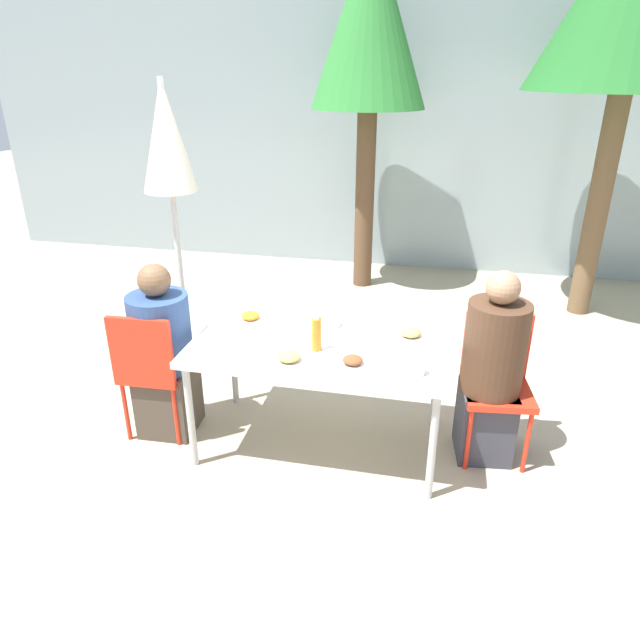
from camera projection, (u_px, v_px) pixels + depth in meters
name	position (u px, v px, depth m)	size (l,w,h in m)	color
ground_plane	(320.00, 443.00, 3.71)	(24.00, 24.00, 0.00)	tan
building_facade	(391.00, 137.00, 6.56)	(10.00, 0.20, 3.00)	#89999E
dining_table	(320.00, 351.00, 3.44)	(1.54, 0.86, 0.73)	white
chair_left	(151.00, 365.00, 3.60)	(0.42, 0.42, 0.88)	red
person_left	(164.00, 357.00, 3.65)	(0.38, 0.38, 1.16)	#473D33
chair_right	(496.00, 375.00, 3.48)	(0.44, 0.44, 0.88)	red
person_right	(491.00, 374.00, 3.39)	(0.36, 0.36, 1.21)	#383842
closed_umbrella	(168.00, 152.00, 4.07)	(0.40, 0.40, 2.19)	#333333
plate_0	(410.00, 334.00, 3.47)	(0.24, 0.24, 0.07)	white
plate_1	(250.00, 318.00, 3.70)	(0.22, 0.22, 0.06)	white
plate_2	(289.00, 359.00, 3.18)	(0.24, 0.24, 0.07)	white
plate_3	(353.00, 362.00, 3.14)	(0.20, 0.20, 0.06)	white
bottle	(316.00, 334.00, 3.29)	(0.06, 0.06, 0.22)	#B7751E
drinking_cup	(418.00, 367.00, 3.05)	(0.08, 0.08, 0.08)	silver
salad_bowl	(327.00, 321.00, 3.64)	(0.18, 0.18, 0.05)	white
tree_behind_left	(370.00, 24.00, 5.38)	(1.14, 1.14, 3.49)	brown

